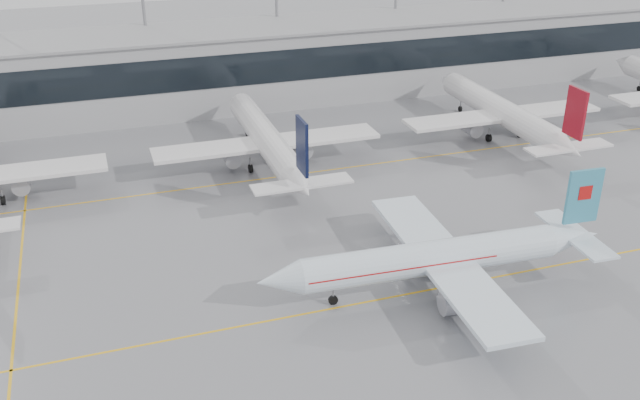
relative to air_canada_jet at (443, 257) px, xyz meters
name	(u,v)px	position (x,y,z in m)	size (l,w,h in m)	color
ground	(362,303)	(-8.05, -0.10, -3.31)	(320.00, 320.00, 0.00)	gray
taxi_line_main	(362,303)	(-8.05, -0.10, -3.30)	(120.00, 0.25, 0.01)	#F1AE14
taxi_line_north	(275,177)	(-8.05, 29.90, -3.30)	(120.00, 0.25, 0.01)	#F1AE14
taxi_line_cross	(19,276)	(-38.05, 14.90, -3.30)	(0.25, 60.00, 0.01)	#F1AE14
terminal	(222,68)	(-8.05, 61.90, 2.69)	(180.00, 15.00, 12.00)	#98989C
terminal_glass	(232,71)	(-8.05, 54.35, 4.19)	(180.00, 0.20, 5.00)	black
terminal_roof	(220,29)	(-8.05, 61.90, 8.89)	(182.00, 16.00, 0.40)	gray
light_masts	(212,15)	(-8.05, 67.90, 10.04)	(156.40, 1.00, 22.60)	gray
air_canada_jet	(443,257)	(0.00, 0.00, 0.00)	(34.31, 26.86, 10.53)	white
parked_jet_c	(267,140)	(-8.05, 33.59, 0.40)	(29.64, 36.96, 11.72)	white
parked_jet_d	(503,112)	(26.95, 33.59, 0.40)	(29.64, 36.96, 11.72)	white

